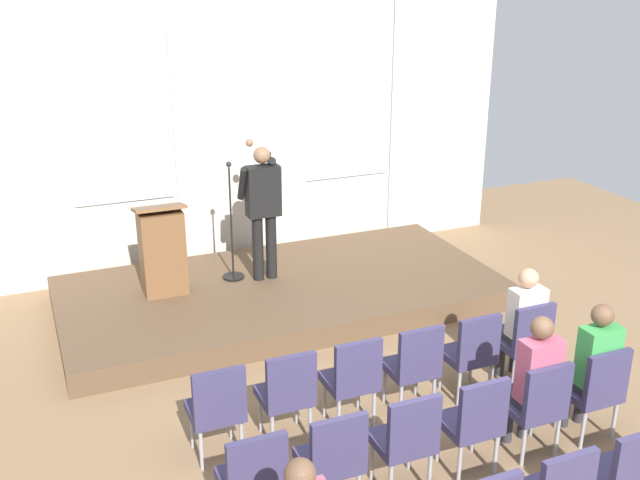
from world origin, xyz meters
TOP-DOWN VIEW (x-y plane):
  - rear_partition at (0.03, 5.77)m, footprint 8.23×0.14m
  - stage_platform at (0.00, 4.12)m, footprint 5.53×2.72m
  - speaker at (-0.14, 4.36)m, footprint 0.51×0.69m
  - mic_stand at (-0.52, 4.51)m, footprint 0.28×0.28m
  - lectern at (-1.43, 4.42)m, footprint 0.60×0.48m
  - chair_r0_c0 at (-1.62, 1.27)m, footprint 0.46×0.44m
  - chair_r0_c1 at (-0.97, 1.27)m, footprint 0.46×0.44m
  - chair_r0_c2 at (-0.32, 1.27)m, footprint 0.46×0.44m
  - chair_r0_c3 at (0.32, 1.27)m, footprint 0.46×0.44m
  - chair_r0_c4 at (0.97, 1.27)m, footprint 0.46×0.44m
  - chair_r0_c5 at (1.62, 1.27)m, footprint 0.46×0.44m
  - audience_r0_c5 at (1.62, 1.35)m, footprint 0.36×0.39m
  - chair_r1_c0 at (-1.62, 0.25)m, footprint 0.46×0.44m
  - chair_r1_c1 at (-0.97, 0.25)m, footprint 0.46×0.44m
  - chair_r1_c2 at (-0.32, 0.25)m, footprint 0.46×0.44m
  - chair_r1_c3 at (0.32, 0.25)m, footprint 0.46×0.44m
  - chair_r1_c4 at (0.97, 0.25)m, footprint 0.46×0.44m
  - audience_r1_c4 at (0.97, 0.33)m, footprint 0.36×0.39m
  - chair_r1_c5 at (1.62, 0.25)m, footprint 0.46×0.44m
  - audience_r1_c5 at (1.62, 0.33)m, footprint 0.36×0.39m
  - chair_r2_c4 at (0.97, -0.77)m, footprint 0.46×0.44m

SIDE VIEW (x-z plane):
  - stage_platform at x=0.00m, z-range 0.00..0.28m
  - chair_r0_c0 at x=-1.62m, z-range 0.06..1.00m
  - chair_r0_c1 at x=-0.97m, z-range 0.06..1.00m
  - chair_r0_c2 at x=-0.32m, z-range 0.06..1.00m
  - chair_r0_c3 at x=0.32m, z-range 0.06..1.00m
  - chair_r0_c4 at x=0.97m, z-range 0.06..1.00m
  - chair_r0_c5 at x=1.62m, z-range 0.06..1.00m
  - chair_r1_c0 at x=-1.62m, z-range 0.06..1.00m
  - chair_r1_c1 at x=-0.97m, z-range 0.06..1.00m
  - chair_r1_c2 at x=-0.32m, z-range 0.06..1.00m
  - chair_r1_c3 at x=0.32m, z-range 0.06..1.00m
  - chair_r1_c4 at x=0.97m, z-range 0.06..1.00m
  - chair_r1_c5 at x=1.62m, z-range 0.06..1.00m
  - chair_r2_c4 at x=0.97m, z-range 0.06..1.00m
  - mic_stand at x=-0.52m, z-range -0.17..1.39m
  - audience_r0_c5 at x=1.62m, z-range 0.07..1.35m
  - audience_r1_c5 at x=1.62m, z-range 0.07..1.40m
  - audience_r1_c4 at x=0.97m, z-range 0.07..1.41m
  - lectern at x=-1.43m, z-range 0.25..1.41m
  - speaker at x=-0.14m, z-range 0.42..2.16m
  - rear_partition at x=0.03m, z-range 0.03..3.96m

